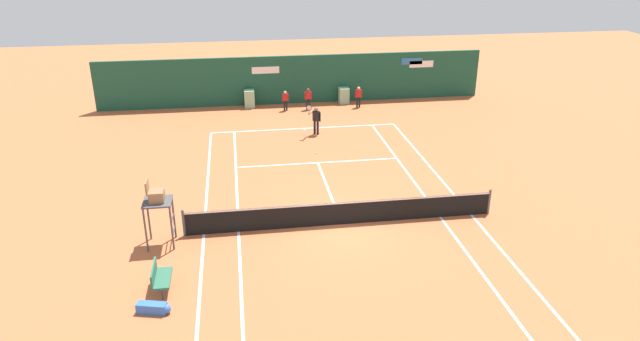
# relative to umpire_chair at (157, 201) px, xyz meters

# --- Properties ---
(ground_plane) EXTENTS (80.00, 80.00, 0.01)m
(ground_plane) POSITION_rel_umpire_chair_xyz_m (6.78, 1.09, -1.74)
(ground_plane) COLOR #BC6038
(tennis_net) EXTENTS (12.10, 0.10, 1.07)m
(tennis_net) POSITION_rel_umpire_chair_xyz_m (6.78, 0.52, -1.23)
(tennis_net) COLOR #4C4C51
(tennis_net) RESTS_ON ground_plane
(sponsor_back_wall) EXTENTS (25.00, 1.02, 3.12)m
(sponsor_back_wall) POSITION_rel_umpire_chair_xyz_m (6.79, 17.49, -0.23)
(sponsor_back_wall) COLOR #194C38
(sponsor_back_wall) RESTS_ON ground_plane
(umpire_chair) EXTENTS (1.00, 1.00, 2.55)m
(umpire_chair) POSITION_rel_umpire_chair_xyz_m (0.00, 0.00, 0.00)
(umpire_chair) COLOR #47474C
(umpire_chair) RESTS_ON ground_plane
(player_bench) EXTENTS (0.54, 1.22, 0.88)m
(player_bench) POSITION_rel_umpire_chair_xyz_m (0.26, -2.94, -1.24)
(player_bench) COLOR #38383D
(player_bench) RESTS_ON ground_plane
(equipment_bag) EXTENTS (1.05, 0.52, 0.32)m
(equipment_bag) POSITION_rel_umpire_chair_xyz_m (0.21, -4.11, -1.58)
(equipment_bag) COLOR blue
(equipment_bag) RESTS_ON ground_plane
(player_on_baseline) EXTENTS (0.83, 0.63, 1.82)m
(player_on_baseline) POSITION_rel_umpire_chair_xyz_m (7.29, 11.08, -0.80)
(player_on_baseline) COLOR black
(player_on_baseline) RESTS_ON ground_plane
(ball_kid_centre_post) EXTENTS (0.46, 0.19, 1.37)m
(ball_kid_centre_post) POSITION_rel_umpire_chair_xyz_m (7.49, 15.87, -0.95)
(ball_kid_centre_post) COLOR black
(ball_kid_centre_post) RESTS_ON ground_plane
(ball_kid_left_post) EXTENTS (0.45, 0.19, 1.35)m
(ball_kid_left_post) POSITION_rel_umpire_chair_xyz_m (10.74, 15.87, -0.96)
(ball_kid_left_post) COLOR black
(ball_kid_left_post) RESTS_ON ground_plane
(ball_kid_right_post) EXTENTS (0.42, 0.18, 1.27)m
(ball_kid_right_post) POSITION_rel_umpire_chair_xyz_m (6.05, 15.87, -1.01)
(ball_kid_right_post) COLOR black
(ball_kid_right_post) RESTS_ON ground_plane
(tennis_ball_near_service_line) EXTENTS (0.07, 0.07, 0.07)m
(tennis_ball_near_service_line) POSITION_rel_umpire_chair_xyz_m (6.89, 8.14, -1.71)
(tennis_ball_near_service_line) COLOR #CCE033
(tennis_ball_near_service_line) RESTS_ON ground_plane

